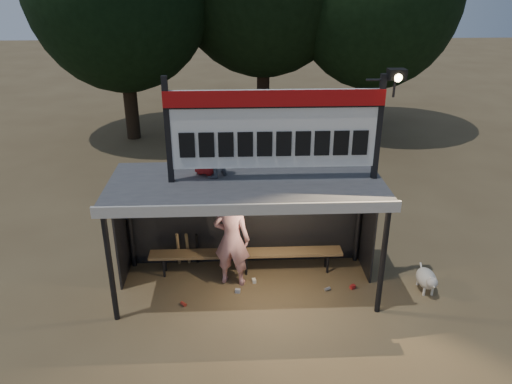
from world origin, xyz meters
TOP-DOWN VIEW (x-y plane):
  - ground at (0.00, 0.00)m, footprint 80.00×80.00m
  - player at (-0.29, 0.18)m, footprint 0.81×0.63m
  - child_a at (-0.58, 0.21)m, footprint 0.63×0.62m
  - child_b at (-0.76, 0.34)m, footprint 0.59×0.51m
  - dugout_shelter at (0.00, 0.24)m, footprint 5.10×2.08m
  - scoreboard_assembly at (0.56, -0.01)m, footprint 4.10×0.27m
  - bench at (0.00, 0.55)m, footprint 4.00×0.35m
  - dog at (3.53, -0.31)m, footprint 0.36×0.81m
  - bats at (-1.23, 0.82)m, footprint 0.48×0.33m
  - litter at (0.49, -0.19)m, footprint 3.46×0.82m

SIDE VIEW (x-z plane):
  - ground at x=0.00m, z-range 0.00..0.00m
  - litter at x=0.49m, z-range 0.00..0.08m
  - dog at x=3.53m, z-range 0.03..0.53m
  - bats at x=-1.23m, z-range 0.01..0.85m
  - bench at x=0.00m, z-range 0.19..0.67m
  - player at x=-0.29m, z-range 0.00..1.98m
  - dugout_shelter at x=0.00m, z-range 0.69..3.01m
  - child_a at x=-0.58m, z-range 2.32..3.34m
  - child_b at x=-0.76m, z-range 2.32..3.35m
  - scoreboard_assembly at x=0.56m, z-range 2.33..4.32m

